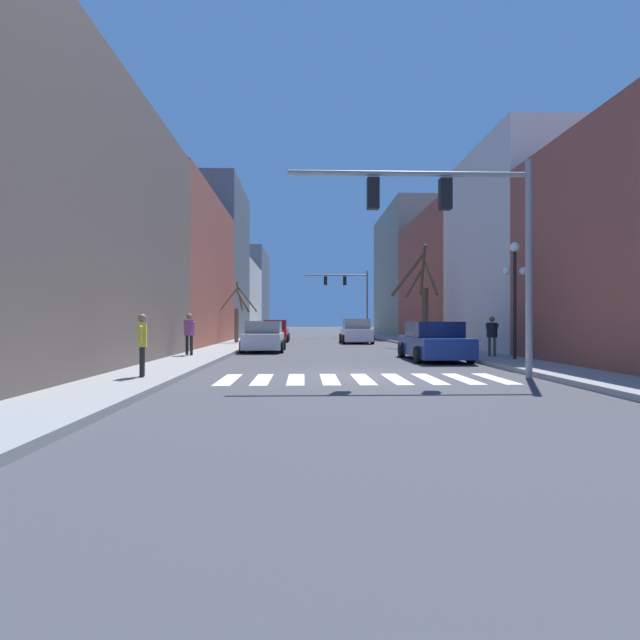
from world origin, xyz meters
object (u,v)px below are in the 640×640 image
car_parked_right_near (276,332)px  car_driving_away_lane (433,342)px  pedestrian_crossing_street (189,331)px  street_lamp_right_corner (515,276)px  car_parked_right_mid (264,337)px  pedestrian_on_left_sidewalk (492,333)px  traffic_signal_far (349,289)px  pedestrian_waiting_at_curb (142,340)px  street_tree_right_far (422,300)px  street_tree_left_near (238,315)px  car_parked_left_near (356,332)px  traffic_signal_near (458,219)px

car_parked_right_near → car_driving_away_lane: (7.28, -17.83, -0.04)m
car_driving_away_lane → pedestrian_crossing_street: (-9.93, 1.02, 0.44)m
street_lamp_right_corner → car_parked_right_mid: street_lamp_right_corner is taller
pedestrian_on_left_sidewalk → street_lamp_right_corner: bearing=167.1°
traffic_signal_far → street_lamp_right_corner: (3.45, -29.79, -1.39)m
car_parked_right_mid → street_lamp_right_corner: bearing=-127.1°
traffic_signal_far → pedestrian_waiting_at_curb: bearing=-103.6°
street_lamp_right_corner → street_tree_right_far: (-0.92, 10.72, -0.41)m
traffic_signal_far → street_tree_right_far: size_ratio=1.08×
pedestrian_waiting_at_curb → traffic_signal_far: bearing=152.7°
traffic_signal_far → street_tree_left_near: traffic_signal_far is taller
pedestrian_waiting_at_curb → street_tree_left_near: (-0.25, 20.44, 0.90)m
street_lamp_right_corner → pedestrian_waiting_at_curb: size_ratio=2.73×
street_lamp_right_corner → car_parked_right_mid: 12.64m
street_lamp_right_corner → street_tree_left_near: street_lamp_right_corner is taller
traffic_signal_far → car_parked_left_near: 13.67m
car_parked_left_near → street_tree_right_far: size_ratio=0.70×
street_tree_left_near → car_parked_left_near: bearing=12.0°
pedestrian_crossing_street → street_tree_right_far: size_ratio=0.29×
pedestrian_on_left_sidewalk → pedestrian_crossing_street: bearing=60.5°
street_lamp_right_corner → street_tree_left_near: 19.36m
street_lamp_right_corner → street_tree_right_far: 10.77m
traffic_signal_near → pedestrian_crossing_street: size_ratio=3.88×
pedestrian_on_left_sidewalk → street_tree_left_near: 18.04m
street_lamp_right_corner → car_parked_right_mid: bearing=142.9°
traffic_signal_near → car_parked_right_near: size_ratio=1.44×
traffic_signal_near → pedestrian_crossing_street: bearing=140.6°
car_parked_right_mid → pedestrian_on_left_sidewalk: 11.33m
traffic_signal_far → street_tree_left_near: bearing=-120.6°
car_parked_right_mid → car_driving_away_lane: 9.39m
traffic_signal_far → car_parked_right_near: size_ratio=1.38×
street_lamp_right_corner → pedestrian_waiting_at_curb: (-11.95, -5.46, -2.13)m
car_driving_away_lane → pedestrian_crossing_street: pedestrian_crossing_street is taller
car_driving_away_lane → car_parked_right_mid: bearing=50.4°
pedestrian_crossing_street → street_tree_right_far: 14.36m
car_driving_away_lane → street_tree_right_far: 9.63m
car_parked_left_near → street_tree_right_far: street_tree_right_far is taller
traffic_signal_far → pedestrian_waiting_at_curb: size_ratio=4.02×
car_driving_away_lane → pedestrian_crossing_street: 9.99m
street_tree_right_far → pedestrian_crossing_street: bearing=-144.9°
car_parked_right_near → pedestrian_on_left_sidewalk: 20.30m
car_parked_right_near → street_lamp_right_corner: bearing=-152.8°
street_lamp_right_corner → street_tree_right_far: street_tree_right_far is taller
street_lamp_right_corner → car_driving_away_lane: (-2.66, 1.49, -2.50)m
pedestrian_waiting_at_curb → car_parked_right_near: bearing=161.7°
street_tree_left_near → traffic_signal_far: bearing=59.4°
car_parked_right_mid → car_driving_away_lane: bearing=-129.6°
traffic_signal_far → car_driving_away_lane: 28.58m
pedestrian_on_left_sidewalk → street_tree_right_far: size_ratio=0.27×
street_lamp_right_corner → pedestrian_crossing_street: 13.00m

